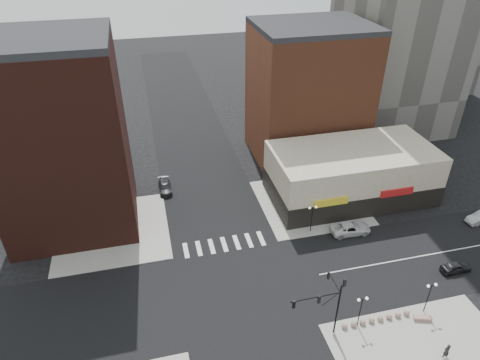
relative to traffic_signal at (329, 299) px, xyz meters
name	(u,v)px	position (x,y,z in m)	size (l,w,h in m)	color
ground	(239,289)	(-7.24, 7.83, -4.96)	(240.00, 240.00, 0.00)	black
road_ew	(239,289)	(-7.24, 7.83, -4.95)	(200.00, 14.00, 0.02)	black
road_ns	(239,289)	(-7.24, 7.83, -4.95)	(14.00, 200.00, 0.02)	black
sidewalk_nw	(113,231)	(-21.74, 22.33, -4.90)	(15.00, 15.00, 0.12)	gray
sidewalk_ne	(310,202)	(7.26, 22.33, -4.90)	(15.00, 15.00, 0.12)	gray
building_nw	(61,141)	(-26.24, 26.33, 7.54)	(16.00, 15.00, 25.00)	#3A1912
building_ne_midrise	(308,96)	(11.76, 37.33, 6.04)	(18.00, 15.00, 22.00)	brown
building_ne_row	(351,177)	(13.76, 22.83, -1.66)	(24.20, 12.20, 8.00)	beige
traffic_signal	(329,299)	(0.00, 0.00, 0.00)	(5.59, 3.09, 7.77)	black
street_lamp_se_a	(362,305)	(3.76, -0.17, -1.67)	(1.22, 0.32, 4.16)	black
street_lamp_se_b	(430,291)	(11.76, -0.17, -1.67)	(1.22, 0.32, 4.16)	black
street_lamp_ne	(312,212)	(4.76, 15.83, -1.67)	(1.22, 0.32, 4.16)	black
bollard_row	(376,319)	(5.94, -0.17, -4.53)	(7.98, 0.63, 0.63)	#A07A6E
white_suv	(351,228)	(9.98, 14.33, -4.19)	(2.55, 5.54, 1.54)	silver
dark_sedan_east	(456,267)	(19.22, 4.50, -4.31)	(1.54, 3.82, 1.30)	black
dark_sedan_north	(165,187)	(-13.74, 30.77, -4.27)	(1.94, 4.77, 1.38)	black
pedestrian	(447,351)	(10.42, -5.72, -3.91)	(0.68, 0.44, 1.85)	black
stone_bench	(422,318)	(10.93, -1.17, -4.60)	(2.03, 1.16, 0.45)	#A37A70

